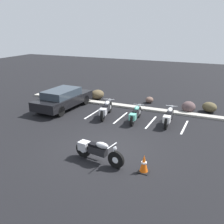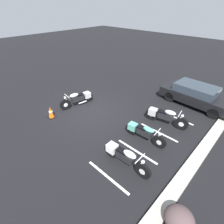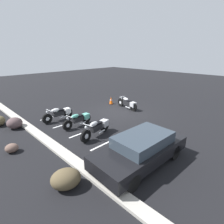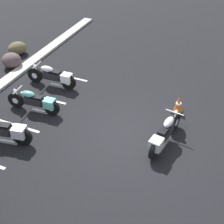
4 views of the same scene
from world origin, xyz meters
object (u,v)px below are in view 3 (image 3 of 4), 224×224
motorcycle_silver_featured (128,103)px  parked_bike_1 (79,119)px  parked_bike_2 (59,113)px  landscape_rock_2 (15,123)px  parked_bike_0 (97,127)px  landscape_rock_3 (12,148)px  car_black (141,149)px  traffic_cone (111,100)px  landscape_rock_1 (66,179)px

motorcycle_silver_featured → parked_bike_1: bearing=99.9°
parked_bike_2 → landscape_rock_2: parked_bike_2 is taller
parked_bike_2 → landscape_rock_2: 2.73m
parked_bike_1 → parked_bike_0: bearing=83.9°
landscape_rock_2 → landscape_rock_3: (-2.79, 1.01, -0.13)m
car_black → landscape_rock_2: 7.94m
car_black → landscape_rock_3: size_ratio=7.58×
car_black → traffic_cone: bearing=-124.1°
parked_bike_0 → car_black: 3.27m
landscape_rock_3 → traffic_cone: bearing=-75.0°
parked_bike_1 → landscape_rock_3: 4.01m
parked_bike_1 → parked_bike_2: bearing=-83.9°
motorcycle_silver_featured → landscape_rock_1: bearing=125.8°
parked_bike_0 → landscape_rock_2: (4.28, 2.92, -0.14)m
landscape_rock_2 → motorcycle_silver_featured: bearing=-106.8°
motorcycle_silver_featured → parked_bike_0: size_ratio=0.98×
motorcycle_silver_featured → car_black: size_ratio=0.51×
parked_bike_2 → car_black: car_black is taller
motorcycle_silver_featured → landscape_rock_3: bearing=101.7°
parked_bike_0 → landscape_rock_3: parked_bike_0 is taller
landscape_rock_1 → car_black: bearing=-108.4°
motorcycle_silver_featured → parked_bike_0: parked_bike_0 is taller
landscape_rock_2 → landscape_rock_3: size_ratio=1.52×
parked_bike_0 → landscape_rock_1: bearing=23.7°
parked_bike_2 → car_black: 6.87m
parked_bike_0 → parked_bike_2: 3.64m
landscape_rock_2 → traffic_cone: 7.85m
landscape_rock_1 → landscape_rock_2: same height
landscape_rock_2 → parked_bike_0: bearing=-145.7°
parked_bike_0 → car_black: size_ratio=0.52×
parked_bike_0 → landscape_rock_1: size_ratio=2.23×
landscape_rock_3 → car_black: bearing=-143.2°
parked_bike_2 → landscape_rock_1: size_ratio=2.17×
landscape_rock_1 → traffic_cone: bearing=-53.4°
landscape_rock_1 → landscape_rock_2: bearing=-3.5°
parked_bike_0 → traffic_cone: bearing=-152.3°
parked_bike_2 → traffic_cone: 5.20m
parked_bike_2 → parked_bike_1: bearing=98.3°
parked_bike_1 → landscape_rock_2: 3.85m
landscape_rock_3 → traffic_cone: traffic_cone is taller
car_black → landscape_rock_3: 5.93m
parked_bike_1 → traffic_cone: 5.27m
car_black → motorcycle_silver_featured: bearing=-133.1°
car_black → landscape_rock_2: car_black is taller
car_black → landscape_rock_2: size_ratio=4.98×
parked_bike_0 → landscape_rock_2: size_ratio=2.61×
parked_bike_0 → landscape_rock_2: bearing=-66.1°
landscape_rock_2 → traffic_cone: size_ratio=1.27×
motorcycle_silver_featured → landscape_rock_2: (2.37, 7.83, -0.13)m
motorcycle_silver_featured → car_black: bearing=143.2°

